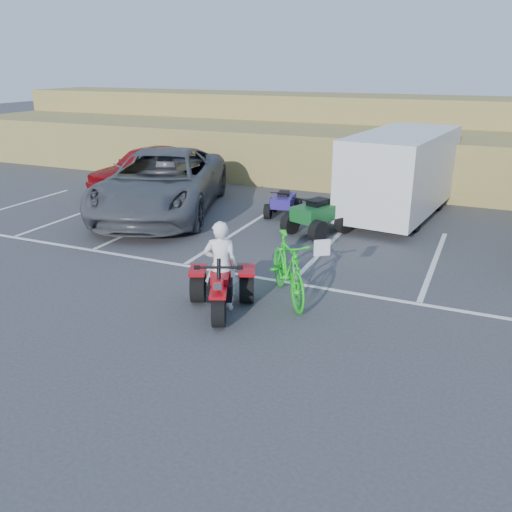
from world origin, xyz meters
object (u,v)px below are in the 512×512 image
at_px(grey_pickup, 162,183).
at_px(quad_atv_blue, 283,216).
at_px(quad_atv_green, 317,233).
at_px(green_dirt_bike, 288,268).
at_px(rider, 221,266).
at_px(cargo_trailer, 401,172).
at_px(red_trike_atv, 221,312).
at_px(red_car, 148,167).

xyz_separation_m(grey_pickup, quad_atv_blue, (3.62, 1.20, -0.97)).
bearing_deg(quad_atv_green, green_dirt_bike, -57.44).
bearing_deg(green_dirt_bike, rider, -173.39).
height_order(cargo_trailer, quad_atv_green, cargo_trailer).
relative_size(rider, grey_pickup, 0.25).
distance_m(rider, quad_atv_blue, 6.98).
bearing_deg(grey_pickup, quad_atv_blue, -0.44).
xyz_separation_m(rider, quad_atv_green, (0.19, 5.46, -0.88)).
bearing_deg(quad_atv_green, cargo_trailer, 79.88).
distance_m(red_trike_atv, grey_pickup, 7.67).
xyz_separation_m(rider, green_dirt_bike, (1.01, 0.93, -0.21)).
relative_size(grey_pickup, red_car, 1.46).
xyz_separation_m(quad_atv_blue, quad_atv_green, (1.52, -1.33, 0.00)).
distance_m(quad_atv_blue, quad_atv_green, 2.02).
bearing_deg(green_dirt_bike, grey_pickup, 106.03).
distance_m(red_trike_atv, rider, 0.90).
relative_size(rider, red_car, 0.37).
distance_m(rider, cargo_trailer, 8.44).
relative_size(red_car, cargo_trailer, 0.84).
bearing_deg(quad_atv_blue, rider, -89.26).
xyz_separation_m(red_trike_atv, red_car, (-7.38, 8.44, 0.82)).
xyz_separation_m(grey_pickup, quad_atv_green, (5.14, -0.13, -0.97)).
height_order(grey_pickup, cargo_trailer, cargo_trailer).
relative_size(red_car, quad_atv_blue, 3.64).
distance_m(grey_pickup, red_car, 3.60).
xyz_separation_m(green_dirt_bike, quad_atv_blue, (-2.35, 5.86, -0.67)).
bearing_deg(rider, red_trike_atv, 90.00).
height_order(red_car, cargo_trailer, cargo_trailer).
distance_m(red_car, cargo_trailer, 9.26).
relative_size(green_dirt_bike, cargo_trailer, 0.39).
relative_size(red_trike_atv, green_dirt_bike, 0.77).
bearing_deg(quad_atv_green, grey_pickup, -159.20).
xyz_separation_m(red_car, quad_atv_blue, (5.98, -1.52, -0.82)).
height_order(rider, quad_atv_green, rider).
bearing_deg(quad_atv_blue, red_car, 155.39).
distance_m(green_dirt_bike, cargo_trailer, 7.37).
bearing_deg(rider, cargo_trailer, -126.72).
bearing_deg(red_trike_atv, cargo_trailer, 53.88).
height_order(red_car, quad_atv_blue, red_car).
distance_m(red_trike_atv, red_car, 11.24).
bearing_deg(grey_pickup, red_car, 112.22).
xyz_separation_m(cargo_trailer, quad_atv_blue, (-3.26, -1.42, -1.39)).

